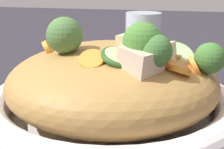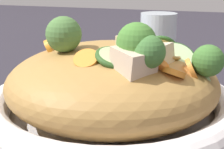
# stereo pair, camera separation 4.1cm
# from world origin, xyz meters

# --- Properties ---
(ground_plane) EXTENTS (3.00, 3.00, 0.00)m
(ground_plane) POSITION_xyz_m (0.00, 0.00, 0.00)
(ground_plane) COLOR #2B2730
(serving_bowl) EXTENTS (0.32, 0.32, 0.05)m
(serving_bowl) POSITION_xyz_m (0.00, 0.00, 0.03)
(serving_bowl) COLOR white
(serving_bowl) RESTS_ON ground_plane
(noodle_heap) EXTENTS (0.26, 0.26, 0.10)m
(noodle_heap) POSITION_xyz_m (-0.00, -0.00, 0.06)
(noodle_heap) COLOR #AE8042
(noodle_heap) RESTS_ON serving_bowl
(broccoli_florets) EXTENTS (0.21, 0.09, 0.07)m
(broccoli_florets) POSITION_xyz_m (-0.03, 0.04, 0.12)
(broccoli_florets) COLOR #9FBD6F
(broccoli_florets) RESTS_ON serving_bowl
(carrot_coins) EXTENTS (0.20, 0.08, 0.03)m
(carrot_coins) POSITION_xyz_m (-0.03, 0.04, 0.10)
(carrot_coins) COLOR orange
(carrot_coins) RESTS_ON serving_bowl
(zucchini_slices) EXTENTS (0.12, 0.17, 0.04)m
(zucchini_slices) POSITION_xyz_m (-0.05, 0.01, 0.11)
(zucchini_slices) COLOR beige
(zucchini_slices) RESTS_ON serving_bowl
(chicken_chunks) EXTENTS (0.08, 0.11, 0.03)m
(chicken_chunks) POSITION_xyz_m (-0.05, 0.04, 0.11)
(chicken_chunks) COLOR beige
(chicken_chunks) RESTS_ON serving_bowl
(drinking_glass) EXTENTS (0.07, 0.07, 0.12)m
(drinking_glass) POSITION_xyz_m (-0.00, -0.30, 0.06)
(drinking_glass) COLOR silver
(drinking_glass) RESTS_ON ground_plane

